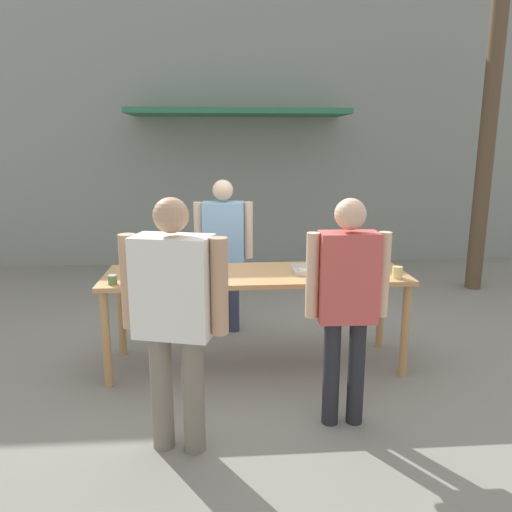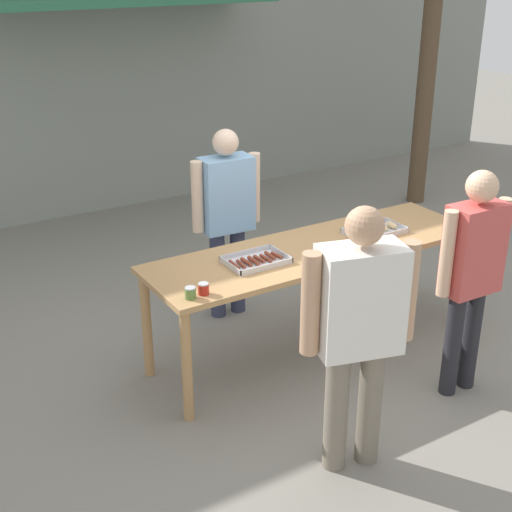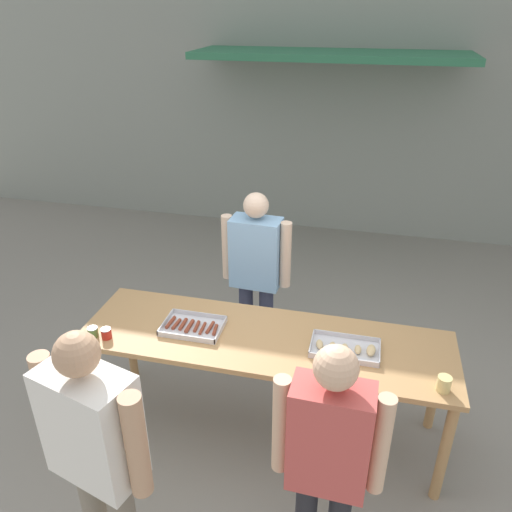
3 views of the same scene
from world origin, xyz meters
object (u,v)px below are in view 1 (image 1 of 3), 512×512
object	(u,v)px
food_tray_buns	(321,270)
person_server_behind_table	(224,244)
condiment_jar_mustard	(112,280)
person_customer_holding_hotdog	(174,308)
utility_pole	(496,47)
condiment_jar_ketchup	(125,279)
food_tray_sausages	(195,273)
person_customer_with_cup	(347,294)
beer_cup	(397,272)

from	to	relation	value
food_tray_buns	person_server_behind_table	bearing A→B (deg)	133.90
condiment_jar_mustard	person_customer_holding_hotdog	xyz separation A→B (m)	(0.57, -0.95, 0.07)
food_tray_buns	condiment_jar_mustard	size ratio (longest dim) A/B	6.06
condiment_jar_mustard	utility_pole	world-z (taller)	utility_pole
person_customer_holding_hotdog	utility_pole	xyz separation A→B (m)	(3.78, 3.44, 2.16)
food_tray_buns	person_customer_holding_hotdog	world-z (taller)	person_customer_holding_hotdog
food_tray_buns	condiment_jar_ketchup	distance (m)	1.66
food_tray_sausages	person_server_behind_table	distance (m)	0.91
condiment_jar_mustard	person_server_behind_table	bearing A→B (deg)	51.34
condiment_jar_mustard	utility_pole	distance (m)	5.49
person_customer_holding_hotdog	person_customer_with_cup	xyz separation A→B (m)	(1.14, 0.22, -0.01)
person_customer_holding_hotdog	food_tray_sausages	bearing A→B (deg)	-77.71
beer_cup	utility_pole	size ratio (longest dim) A/B	0.02
food_tray_sausages	beer_cup	xyz separation A→B (m)	(1.69, -0.25, 0.04)
person_server_behind_table	utility_pole	size ratio (longest dim) A/B	0.26
person_server_behind_table	person_customer_holding_hotdog	size ratio (longest dim) A/B	0.97
condiment_jar_mustard	beer_cup	world-z (taller)	beer_cup
person_server_behind_table	person_customer_with_cup	world-z (taller)	person_customer_with_cup
food_tray_sausages	utility_pole	bearing A→B (deg)	31.02
condiment_jar_ketchup	beer_cup	world-z (taller)	beer_cup
food_tray_sausages	condiment_jar_ketchup	size ratio (longest dim) A/B	5.60
condiment_jar_mustard	person_server_behind_table	size ratio (longest dim) A/B	0.05
food_tray_sausages	person_customer_holding_hotdog	distance (m)	1.22
food_tray_buns	person_customer_with_cup	bearing A→B (deg)	-91.51
beer_cup	person_customer_with_cup	size ratio (longest dim) A/B	0.06
person_customer_holding_hotdog	person_customer_with_cup	size ratio (longest dim) A/B	1.02
food_tray_buns	condiment_jar_ketchup	xyz separation A→B (m)	(-1.64, -0.25, 0.02)
condiment_jar_mustard	beer_cup	bearing A→B (deg)	0.18
person_server_behind_table	beer_cup	bearing A→B (deg)	-34.71
food_tray_sausages	utility_pole	xyz separation A→B (m)	(3.71, 2.23, 2.26)
condiment_jar_mustard	person_customer_holding_hotdog	distance (m)	1.11
condiment_jar_ketchup	beer_cup	size ratio (longest dim) A/B	0.78
beer_cup	utility_pole	xyz separation A→B (m)	(2.02, 2.48, 2.22)
condiment_jar_ketchup	person_customer_with_cup	bearing A→B (deg)	-24.61
beer_cup	person_server_behind_table	bearing A→B (deg)	141.99
food_tray_sausages	beer_cup	world-z (taller)	beer_cup
food_tray_buns	person_server_behind_table	world-z (taller)	person_server_behind_table
condiment_jar_mustard	person_customer_with_cup	distance (m)	1.86
person_customer_holding_hotdog	food_tray_buns	bearing A→B (deg)	-118.41
person_server_behind_table	person_customer_with_cup	size ratio (longest dim) A/B	0.99
person_server_behind_table	utility_pole	xyz separation A→B (m)	(3.45, 1.36, 2.18)
person_customer_holding_hotdog	person_customer_with_cup	distance (m)	1.16
person_customer_holding_hotdog	person_customer_with_cup	bearing A→B (deg)	-153.35
food_tray_buns	food_tray_sausages	bearing A→B (deg)	179.93
food_tray_sausages	beer_cup	distance (m)	1.71
food_tray_buns	utility_pole	world-z (taller)	utility_pole
person_customer_holding_hotdog	beer_cup	bearing A→B (deg)	-135.78
condiment_jar_mustard	beer_cup	xyz separation A→B (m)	(2.33, 0.01, 0.01)
person_customer_holding_hotdog	utility_pole	size ratio (longest dim) A/B	0.27
utility_pole	condiment_jar_mustard	bearing A→B (deg)	-150.25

